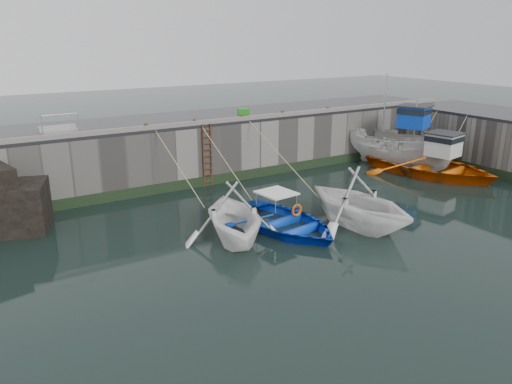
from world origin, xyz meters
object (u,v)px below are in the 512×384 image
boat_far_orange (431,166)px  fish_crate (243,111)px  boat_near_blue (284,229)px  bollard_a (146,127)px  boat_near_white (234,238)px  bollard_e (328,109)px  bollard_d (282,114)px  bollard_b (194,122)px  boat_far_white (402,147)px  bollard_c (241,117)px  ladder (207,156)px  boat_near_blacktrim (357,226)px

boat_far_orange → fish_crate: bearing=129.7°
boat_near_blue → bollard_a: size_ratio=19.12×
boat_near_white → bollard_e: bearing=52.8°
boat_near_white → bollard_d: bollard_d is taller
fish_crate → bollard_b: 4.19m
boat_far_white → boat_far_orange: boat_far_white is taller
boat_far_white → boat_near_blue: bearing=-180.0°
boat_near_blue → boat_far_white: bearing=15.7°
boat_far_orange → bollard_d: boat_far_orange is taller
bollard_b → fish_crate: bearing=24.1°
boat_near_blue → bollard_c: 8.37m
boat_near_blue → bollard_b: bearing=86.9°
boat_near_white → bollard_a: bollard_a is taller
boat_far_orange → bollard_d: size_ratio=29.32×
bollard_a → boat_near_blue: bearing=-68.5°
boat_far_white → boat_far_orange: size_ratio=0.91×
bollard_d → bollard_e: 3.20m
bollard_c → bollard_d: (2.60, 0.00, 0.00)m
ladder → boat_near_white: size_ratio=0.68×
boat_near_blue → fish_crate: size_ratio=8.57×
bollard_b → bollard_d: bearing=0.0°
bollard_d → bollard_a: bearing=180.0°
bollard_a → fish_crate: bearing=15.2°
bollard_c → bollard_d: 2.60m
boat_far_orange → bollard_a: size_ratio=29.32×
boat_near_blacktrim → bollard_b: size_ratio=18.46×
boat_near_blue → fish_crate: fish_crate is taller
ladder → bollard_b: bollard_b is taller
boat_far_white → bollard_e: 4.91m
boat_far_orange → bollard_a: 15.57m
boat_far_white → bollard_b: size_ratio=26.70×
bollard_c → bollard_d: same height
bollard_d → bollard_e: bearing=0.0°
bollard_c → boat_near_blacktrim: bearing=-87.4°
fish_crate → bollard_c: 2.05m
boat_far_orange → bollard_e: 6.65m
bollard_c → fish_crate: bearing=56.7°
boat_near_white → boat_near_blacktrim: 5.13m
boat_far_white → bollard_b: (-12.01, 2.66, 2.17)m
boat_far_white → bollard_a: (-14.51, 2.66, 2.17)m
ladder → boat_near_blacktrim: size_ratio=0.62×
boat_near_blue → bollard_a: (-2.89, 7.33, 3.30)m
boat_near_white → bollard_e: 12.96m
bollard_e → boat_near_blacktrim: bearing=-122.0°
ladder → bollard_a: bearing=173.6°
bollard_e → bollard_d: bearing=180.0°
boat_near_blue → bollard_e: size_ratio=19.12×
boat_near_white → bollard_b: bollard_b is taller
boat_near_white → bollard_d: size_ratio=16.85×
boat_far_orange → bollard_d: 8.77m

